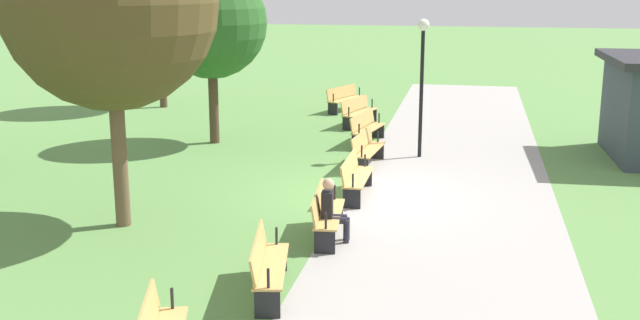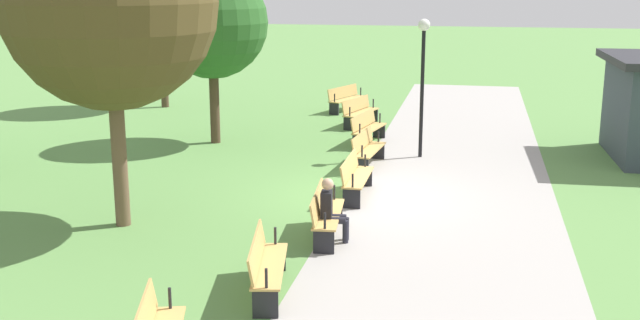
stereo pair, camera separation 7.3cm
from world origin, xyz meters
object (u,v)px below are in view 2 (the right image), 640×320
(person_seated, at_px, (332,208))
(lamp_post, at_px, (423,61))
(bench_5, at_px, (325,212))
(bench_3, at_px, (367,148))
(tree_0, at_px, (212,23))
(bench_2, at_px, (367,128))
(bench_0, at_px, (346,98))
(bench_1, at_px, (359,111))
(tree_1, at_px, (110,3))
(bench_6, at_px, (265,264))
(bench_4, at_px, (355,176))

(person_seated, relative_size, lamp_post, 0.32)
(bench_5, distance_m, lamp_post, 7.36)
(bench_3, bearing_deg, tree_0, -107.31)
(bench_2, relative_size, lamp_post, 0.54)
(lamp_post, bearing_deg, bench_3, -42.71)
(bench_0, xyz_separation_m, bench_3, (8.10, 1.94, 0.00))
(bench_1, distance_m, tree_1, 12.16)
(bench_1, distance_m, tree_0, 5.93)
(bench_0, height_order, bench_6, same)
(bench_1, xyz_separation_m, bench_2, (2.71, 0.65, 0.00))
(bench_4, relative_size, tree_1, 0.31)
(bench_0, bearing_deg, bench_1, 40.50)
(bench_6, xyz_separation_m, tree_0, (-10.33, -4.41, 3.01))
(person_seated, bearing_deg, lamp_post, 165.84)
(bench_2, bearing_deg, bench_0, -153.02)
(bench_4, xyz_separation_m, person_seated, (2.99, 0.03, 0.16))
(bench_0, relative_size, tree_0, 0.39)
(bench_0, distance_m, bench_2, 5.56)
(bench_3, xyz_separation_m, bench_6, (8.32, -0.39, 0.00))
(person_seated, relative_size, tree_0, 0.23)
(bench_1, bearing_deg, bench_6, 18.93)
(lamp_post, bearing_deg, bench_5, -10.33)
(bench_1, bearing_deg, bench_4, 24.31)
(bench_2, bearing_deg, bench_4, 16.21)
(bench_5, bearing_deg, bench_4, 171.90)
(bench_0, relative_size, bench_4, 1.02)
(bench_0, relative_size, tree_1, 0.31)
(tree_1, height_order, lamp_post, tree_1)
(person_seated, height_order, lamp_post, lamp_post)
(bench_5, relative_size, tree_1, 0.31)
(bench_2, height_order, tree_0, tree_0)
(bench_5, height_order, person_seated, person_seated)
(bench_5, distance_m, person_seated, 0.31)
(bench_6, relative_size, tree_1, 0.32)
(bench_2, distance_m, person_seated, 8.55)
(bench_4, distance_m, tree_1, 6.37)
(bench_4, relative_size, bench_6, 0.97)
(bench_4, bearing_deg, bench_2, -174.61)
(bench_5, bearing_deg, bench_6, -13.49)
(bench_4, distance_m, tree_0, 7.51)
(bench_0, height_order, bench_1, same)
(bench_2, height_order, tree_1, tree_1)
(bench_3, bearing_deg, bench_6, 2.72)
(bench_0, distance_m, person_seated, 14.03)
(tree_0, relative_size, lamp_post, 1.38)
(bench_5, bearing_deg, tree_1, -93.95)
(bench_1, relative_size, bench_6, 1.00)
(bench_1, height_order, bench_2, same)
(bench_6, distance_m, lamp_post, 10.06)
(bench_2, height_order, bench_4, same)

